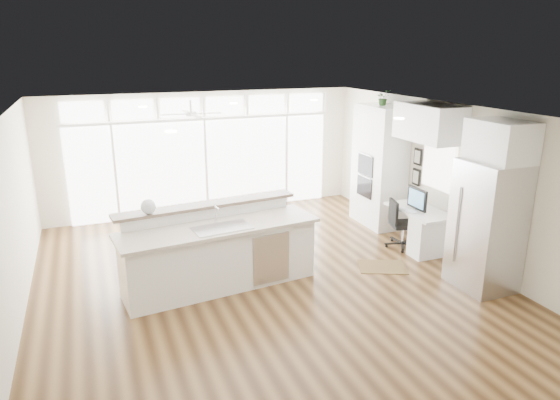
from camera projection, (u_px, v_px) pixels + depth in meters
name	position (u px, v px, depth m)	size (l,w,h in m)	color
floor	(265.00, 282.00, 8.00)	(7.00, 8.00, 0.02)	#412914
ceiling	(264.00, 112.00, 7.22)	(7.00, 8.00, 0.02)	white
wall_back	(205.00, 153.00, 11.17)	(7.00, 0.04, 2.70)	beige
wall_front	(431.00, 336.00, 4.04)	(7.00, 0.04, 2.70)	beige
wall_left	(8.00, 231.00, 6.39)	(0.04, 8.00, 2.70)	beige
wall_right	(450.00, 180.00, 8.83)	(0.04, 8.00, 2.70)	beige
glass_wall	(206.00, 166.00, 11.21)	(5.80, 0.06, 2.08)	white
transom_row	(203.00, 107.00, 10.82)	(5.90, 0.06, 0.40)	white
desk_window	(439.00, 166.00, 9.02)	(0.04, 0.85, 0.85)	white
ceiling_fan	(191.00, 109.00, 9.60)	(1.16, 1.16, 0.32)	white
recessed_lights	(259.00, 112.00, 7.40)	(3.40, 3.00, 0.02)	white
oven_cabinet	(379.00, 166.00, 10.35)	(0.64, 1.20, 2.50)	white
desk_nook	(418.00, 229.00, 9.25)	(0.72, 1.30, 0.76)	white
upper_cabinets	(429.00, 123.00, 8.69)	(0.64, 1.30, 0.64)	white
refrigerator	(487.00, 226.00, 7.59)	(0.76, 0.90, 2.00)	silver
fridge_cabinet	(501.00, 141.00, 7.24)	(0.64, 0.90, 0.60)	white
framed_photos	(417.00, 167.00, 9.62)	(0.06, 0.22, 0.80)	black
kitchen_island	(220.00, 250.00, 7.69)	(3.09, 1.16, 1.23)	white
rug	(382.00, 267.00, 8.54)	(0.80, 0.58, 0.01)	#392712
office_chair	(403.00, 224.00, 9.29)	(0.47, 0.44, 0.91)	black
fishbowl	(148.00, 206.00, 7.39)	(0.23, 0.23, 0.23)	silver
monitor	(417.00, 199.00, 9.05)	(0.09, 0.53, 0.44)	black
keyboard	(409.00, 211.00, 9.05)	(0.13, 0.35, 0.02)	white
potted_plant	(383.00, 99.00, 9.95)	(0.27, 0.30, 0.24)	#2A5323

